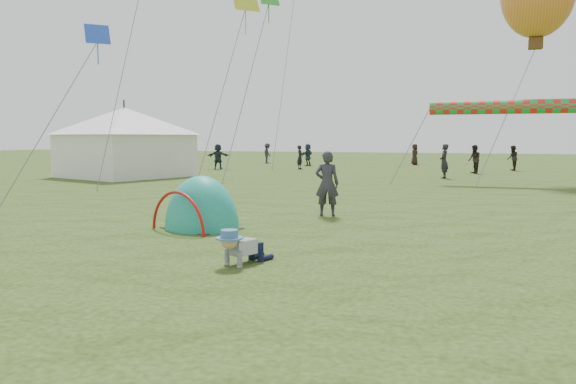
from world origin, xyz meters
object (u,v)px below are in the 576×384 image
(popup_tent, at_px, (202,228))
(standing_adult, at_px, (327,184))
(event_marquee, at_px, (125,140))
(crawling_toddler, at_px, (240,246))

(popup_tent, bearing_deg, standing_adult, 76.09)
(popup_tent, bearing_deg, event_marquee, 153.01)
(crawling_toddler, xyz_separation_m, event_marquee, (-14.42, 17.35, 1.68))
(popup_tent, xyz_separation_m, standing_adult, (2.23, 3.01, 0.88))
(crawling_toddler, relative_size, event_marquee, 0.14)
(crawling_toddler, distance_m, popup_tent, 3.96)
(standing_adult, distance_m, event_marquee, 18.18)
(popup_tent, relative_size, standing_adult, 1.41)
(event_marquee, bearing_deg, popup_tent, -31.33)
(crawling_toddler, distance_m, event_marquee, 22.62)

